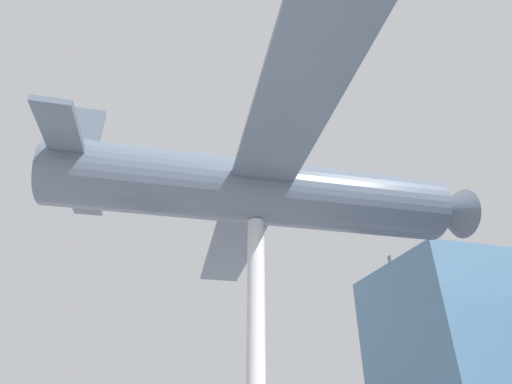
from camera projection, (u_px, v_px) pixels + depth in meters
glass_pavilion_left at (511, 356)px, 22.43m from camera, size 8.26×14.26×10.13m
support_pylon_central at (256, 341)px, 11.09m from camera, size 0.53×0.53×7.33m
suspended_airplane at (265, 193)px, 13.49m from camera, size 19.83×14.96×3.61m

